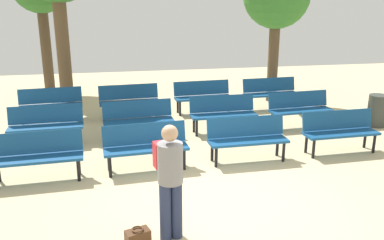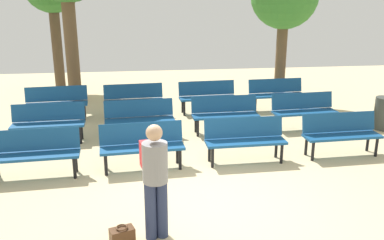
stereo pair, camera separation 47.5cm
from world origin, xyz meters
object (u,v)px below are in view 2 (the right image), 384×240
object	(u,v)px
bench_r1_c0	(48,121)
bench_r1_c2	(225,112)
bench_r2_c2	(207,95)
trash_bin	(384,113)
bench_r1_c3	(304,109)
bench_r2_c1	(134,98)
bench_r2_c0	(57,101)
bench_r0_c3	(341,132)
bench_r0_c1	(142,143)
bench_r2_c3	(276,92)
bench_r0_c2	(245,137)
visitor_with_backpack	(155,174)
handbag	(122,237)
bench_r0_c0	(35,151)
bench_r1_c1	(139,117)

from	to	relation	value
bench_r1_c0	bench_r1_c2	xyz separation A→B (m)	(4.09, 0.20, 0.00)
bench_r2_c2	trash_bin	size ratio (longest dim) A/B	2.01
bench_r1_c3	bench_r2_c1	size ratio (longest dim) A/B	1.00
bench_r2_c0	bench_r0_c3	bearing A→B (deg)	-32.49
bench_r2_c1	bench_r1_c0	bearing A→B (deg)	-138.94
bench_r0_c1	bench_r2_c3	bearing A→B (deg)	39.87
trash_bin	bench_r0_c1	bearing A→B (deg)	-164.55
bench_r0_c2	bench_r2_c0	bearing A→B (deg)	139.52
bench_r0_c1	bench_r2_c0	size ratio (longest dim) A/B	1.00
bench_r2_c3	visitor_with_backpack	xyz separation A→B (m)	(-3.77, -6.21, 0.43)
bench_r0_c1	bench_r1_c3	world-z (taller)	same
bench_r1_c0	bench_r1_c3	bearing A→B (deg)	0.38
bench_r2_c2	handbag	distance (m)	6.72
bench_r0_c2	bench_r1_c3	distance (m)	2.75
bench_r0_c0	bench_r0_c1	size ratio (longest dim) A/B	1.00
handbag	bench_r1_c1	bearing A→B (deg)	86.36
bench_r0_c1	bench_r2_c1	distance (m)	3.60
bench_r1_c0	bench_r1_c1	bearing A→B (deg)	0.01
bench_r1_c3	visitor_with_backpack	world-z (taller)	visitor_with_backpack
bench_r0_c2	bench_r1_c0	size ratio (longest dim) A/B	1.00
bench_r2_c1	bench_r2_c3	distance (m)	4.09
bench_r1_c0	bench_r0_c0	bearing A→B (deg)	-88.41
bench_r0_c1	bench_r0_c3	size ratio (longest dim) A/B	1.01
visitor_with_backpack	bench_r0_c3	bearing A→B (deg)	-157.69
bench_r1_c1	trash_bin	world-z (taller)	bench_r1_c1
bench_r2_c3	trash_bin	xyz separation A→B (m)	(2.05, -2.13, -0.10)
bench_r2_c1	bench_r1_c2	bearing A→B (deg)	-40.53
bench_r1_c2	bench_r2_c1	bearing A→B (deg)	141.59
bench_r2_c1	visitor_with_backpack	bearing A→B (deg)	-90.33
trash_bin	bench_r2_c1	bearing A→B (deg)	162.43
bench_r0_c0	bench_r0_c3	world-z (taller)	same
bench_r1_c1	bench_r2_c1	xyz separation A→B (m)	(-0.14, 1.79, 0.00)
bench_r2_c1	bench_r1_c1	bearing A→B (deg)	-89.01
bench_r0_c2	bench_r2_c3	world-z (taller)	same
bench_r0_c0	handbag	xyz separation A→B (m)	(1.64, -2.48, -0.37)
bench_r0_c3	bench_r2_c0	size ratio (longest dim) A/B	0.99
bench_r0_c0	bench_r2_c2	distance (m)	5.45
bench_r0_c1	bench_r1_c1	size ratio (longest dim) A/B	1.00
bench_r1_c2	bench_r2_c0	bearing A→B (deg)	157.92
bench_r1_c0	bench_r2_c1	bearing A→B (deg)	42.48
bench_r0_c0	bench_r0_c2	distance (m)	4.00
bench_r2_c2	visitor_with_backpack	distance (m)	6.41
bench_r0_c3	bench_r0_c1	bearing A→B (deg)	-179.83
bench_r0_c3	bench_r2_c3	world-z (taller)	same
bench_r1_c0	bench_r2_c2	xyz separation A→B (m)	(3.96, 1.99, 0.00)
bench_r0_c3	bench_r1_c2	xyz separation A→B (m)	(-2.09, 1.77, 0.00)
bench_r1_c3	bench_r2_c0	bearing A→B (deg)	161.84
bench_r1_c0	handbag	world-z (taller)	bench_r1_c0
bench_r1_c2	bench_r2_c3	bearing A→B (deg)	42.90
bench_r0_c3	bench_r1_c0	xyz separation A→B (m)	(-6.18, 1.57, 0.00)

